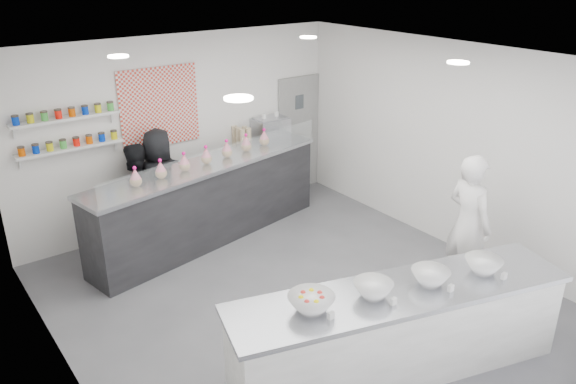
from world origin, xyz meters
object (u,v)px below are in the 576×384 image
object	(u,v)px
espresso_machine	(271,131)
staff_right	(161,185)
prep_counter	(398,331)
back_bar	(209,202)
espresso_ledge	(271,172)
staff_left	(137,196)
woman_prep	(468,224)

from	to	relation	value
espresso_machine	staff_right	size ratio (longest dim) A/B	0.34
prep_counter	back_bar	bearing A→B (deg)	107.16
espresso_ledge	staff_left	distance (m)	2.57
espresso_ledge	staff_left	bearing A→B (deg)	-175.96
espresso_machine	staff_right	xyz separation A→B (m)	(-2.16, -0.18, -0.42)
woman_prep	staff_left	world-z (taller)	woman_prep
espresso_ledge	espresso_machine	size ratio (longest dim) A/B	2.43
back_bar	staff_left	distance (m)	1.06
espresso_ledge	staff_right	xyz separation A→B (m)	(-2.16, -0.18, 0.34)
prep_counter	espresso_ledge	size ratio (longest dim) A/B	2.52
prep_counter	staff_right	distance (m)	4.34
staff_left	espresso_ledge	bearing A→B (deg)	168.93
espresso_machine	woman_prep	world-z (taller)	woman_prep
back_bar	woman_prep	bearing A→B (deg)	-69.20
espresso_ledge	espresso_machine	bearing A→B (deg)	180.00
espresso_ledge	espresso_machine	world-z (taller)	espresso_machine
espresso_ledge	woman_prep	distance (m)	3.90
espresso_machine	staff_left	distance (m)	2.60
espresso_machine	back_bar	bearing A→B (deg)	-157.55
woman_prep	staff_right	bearing A→B (deg)	41.77
woman_prep	espresso_machine	bearing A→B (deg)	12.64
back_bar	espresso_machine	distance (m)	1.87
woman_prep	staff_right	size ratio (longest dim) A/B	1.07
staff_right	staff_left	bearing A→B (deg)	19.65
woman_prep	staff_left	distance (m)	4.68
espresso_machine	prep_counter	bearing A→B (deg)	-109.14
back_bar	espresso_machine	size ratio (longest dim) A/B	6.76
staff_left	prep_counter	bearing A→B (deg)	88.03
staff_left	staff_right	distance (m)	0.40
back_bar	espresso_ledge	bearing A→B (deg)	11.81
woman_prep	staff_left	bearing A→B (deg)	45.75
back_bar	woman_prep	distance (m)	3.75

